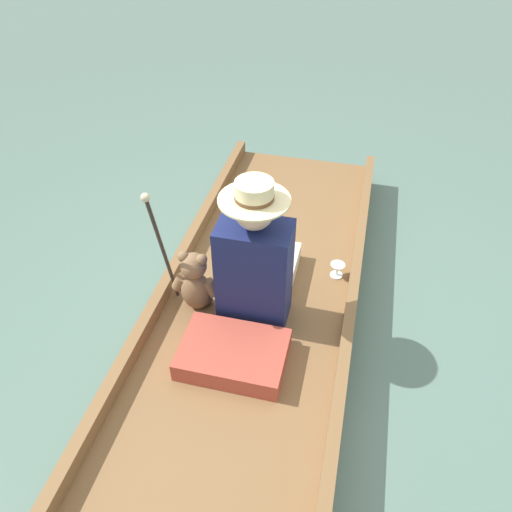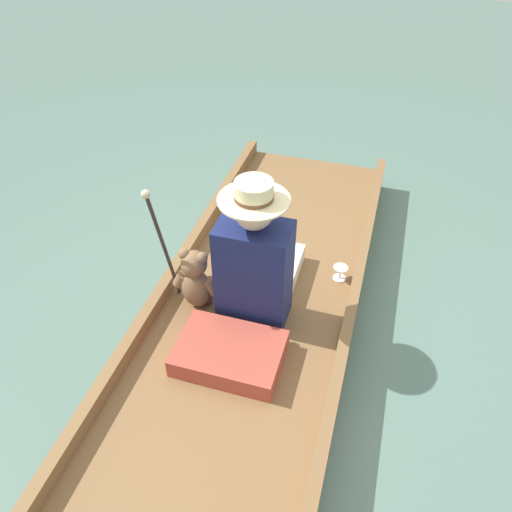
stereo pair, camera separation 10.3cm
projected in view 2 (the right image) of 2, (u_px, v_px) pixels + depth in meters
The scene contains 7 objects.
ground_plane at pixel (260, 313), 3.01m from camera, with size 16.00×16.00×0.00m, color slate.
punt_boat at pixel (260, 303), 2.95m from camera, with size 1.12×3.23×0.25m.
seat_cushion at pixel (230, 353), 2.51m from camera, with size 0.53×0.37×0.11m.
seated_person at pixel (258, 264), 2.63m from camera, with size 0.37×0.72×0.86m.
teddy_bear at pixel (196, 280), 2.73m from camera, with size 0.28×0.16×0.40m.
wine_glass at pixel (340, 271), 2.97m from camera, with size 0.09×0.09×0.09m.
walking_cane at pixel (161, 239), 2.53m from camera, with size 0.04×0.22×0.83m.
Camera 2 is at (0.56, -1.98, 2.22)m, focal length 35.00 mm.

